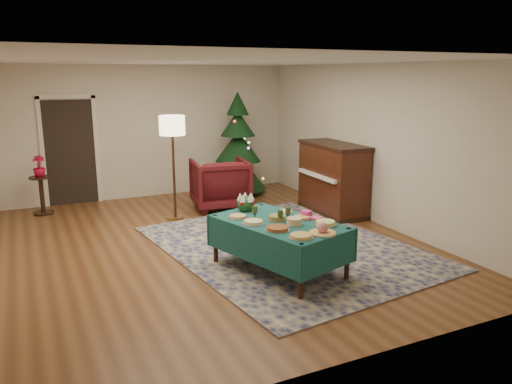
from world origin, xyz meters
name	(u,v)px	position (x,y,z in m)	size (l,w,h in m)	color
room_shell	(209,157)	(0.00, 0.00, 1.35)	(7.00, 7.00, 7.00)	#593319
doorway	(70,149)	(-1.60, 3.48, 1.10)	(1.08, 0.04, 2.16)	black
rug	(286,247)	(0.97, -0.60, 0.01)	(3.20, 4.20, 0.02)	#151F50
buffet_table	(279,231)	(0.44, -1.35, 0.54)	(1.48, 1.96, 0.68)	black
platter_0	(301,236)	(0.36, -2.04, 0.70)	(0.29, 0.29, 0.04)	silver
platter_1	(323,229)	(0.67, -2.02, 0.73)	(0.33, 0.33, 0.15)	silver
platter_2	(325,223)	(0.89, -1.74, 0.70)	(0.28, 0.28, 0.06)	silver
platter_3	(277,229)	(0.25, -1.67, 0.70)	(0.31, 0.31, 0.05)	silver
platter_4	(294,222)	(0.54, -1.57, 0.72)	(0.22, 0.22, 0.09)	silver
platter_5	(302,218)	(0.77, -1.37, 0.69)	(0.25, 0.25, 0.04)	silver
platter_6	(253,222)	(0.10, -1.30, 0.70)	(0.28, 0.28, 0.05)	silver
platter_7	(277,218)	(0.45, -1.29, 0.71)	(0.26, 0.26, 0.06)	silver
platter_8	(285,212)	(0.69, -1.04, 0.69)	(0.23, 0.23, 0.04)	silver
platter_9	(238,217)	(0.03, -0.97, 0.69)	(0.25, 0.25, 0.04)	silver
goblet_0	(255,212)	(0.24, -1.06, 0.76)	(0.07, 0.07, 0.16)	#2D471E
goblet_1	(288,213)	(0.60, -1.30, 0.76)	(0.07, 0.07, 0.16)	#2D471E
goblet_2	(280,216)	(0.45, -1.38, 0.76)	(0.07, 0.07, 0.16)	#2D471E
napkin_stack	(316,218)	(0.92, -1.49, 0.69)	(0.14, 0.14, 0.04)	#F1437B
gift_box	(307,214)	(0.86, -1.33, 0.72)	(0.11, 0.11, 0.09)	#D73B8F
centerpiece	(246,202)	(0.27, -0.69, 0.79)	(0.24, 0.24, 0.28)	#1E4C1E
armchair	(220,181)	(0.91, 1.93, 0.52)	(1.01, 0.95, 1.04)	#4A0F14
floor_lamp	(172,132)	(-0.08, 1.60, 1.55)	(0.44, 0.44, 1.83)	#A57F3F
side_table	(42,196)	(-2.20, 2.93, 0.34)	(0.39, 0.39, 0.70)	black
potted_plant	(39,171)	(-2.20, 2.93, 0.81)	(0.22, 0.39, 0.22)	#AE0C2B
christmas_tree	(238,149)	(1.71, 2.90, 0.98)	(1.57, 1.57, 2.17)	black
piano	(333,179)	(2.66, 0.73, 0.63)	(0.74, 1.52, 1.30)	black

